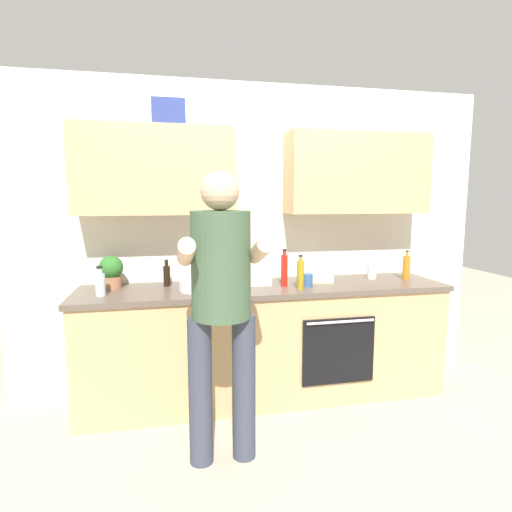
{
  "coord_description": "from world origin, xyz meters",
  "views": [
    {
      "loc": [
        -0.72,
        -3.06,
        1.57
      ],
      "look_at": [
        -0.1,
        -0.1,
        1.15
      ],
      "focal_mm": 28.99,
      "sensor_mm": 36.0,
      "label": 1
    }
  ],
  "objects_px": {
    "person_standing": "(221,295)",
    "cup_coffee": "(372,272)",
    "bottle_oil": "(300,274)",
    "bottle_water": "(100,283)",
    "grocery_bag_rice": "(317,272)",
    "cup_tea": "(307,280)",
    "mixing_bowl": "(196,286)",
    "potted_herb": "(111,271)",
    "bottle_hotsauce": "(284,270)",
    "grocery_bag_produce": "(255,274)",
    "bottle_juice": "(406,267)",
    "bottle_soy": "(167,275)"
  },
  "relations": [
    {
      "from": "person_standing",
      "to": "bottle_water",
      "type": "height_order",
      "value": "person_standing"
    },
    {
      "from": "bottle_oil",
      "to": "grocery_bag_rice",
      "type": "height_order",
      "value": "bottle_oil"
    },
    {
      "from": "bottle_water",
      "to": "potted_herb",
      "type": "distance_m",
      "value": 0.25
    },
    {
      "from": "cup_coffee",
      "to": "mixing_bowl",
      "type": "distance_m",
      "value": 1.49
    },
    {
      "from": "cup_tea",
      "to": "mixing_bowl",
      "type": "bearing_deg",
      "value": 178.77
    },
    {
      "from": "cup_coffee",
      "to": "grocery_bag_produce",
      "type": "relative_size",
      "value": 0.44
    },
    {
      "from": "bottle_juice",
      "to": "cup_tea",
      "type": "distance_m",
      "value": 0.91
    },
    {
      "from": "cup_coffee",
      "to": "bottle_juice",
      "type": "bearing_deg",
      "value": -17.06
    },
    {
      "from": "bottle_oil",
      "to": "bottle_water",
      "type": "xyz_separation_m",
      "value": [
        -1.43,
        0.08,
        -0.02
      ]
    },
    {
      "from": "mixing_bowl",
      "to": "grocery_bag_rice",
      "type": "distance_m",
      "value": 1.02
    },
    {
      "from": "bottle_water",
      "to": "mixing_bowl",
      "type": "height_order",
      "value": "bottle_water"
    },
    {
      "from": "cup_coffee",
      "to": "grocery_bag_produce",
      "type": "xyz_separation_m",
      "value": [
        -1.01,
        -0.0,
        0.03
      ]
    },
    {
      "from": "potted_herb",
      "to": "grocery_bag_rice",
      "type": "relative_size",
      "value": 1.05
    },
    {
      "from": "bottle_juice",
      "to": "bottle_oil",
      "type": "xyz_separation_m",
      "value": [
        -0.99,
        -0.18,
        0.01
      ]
    },
    {
      "from": "cup_tea",
      "to": "mixing_bowl",
      "type": "xyz_separation_m",
      "value": [
        -0.85,
        0.02,
        -0.01
      ]
    },
    {
      "from": "bottle_oil",
      "to": "cup_tea",
      "type": "distance_m",
      "value": 0.14
    },
    {
      "from": "person_standing",
      "to": "bottle_soy",
      "type": "distance_m",
      "value": 0.96
    },
    {
      "from": "cup_coffee",
      "to": "mixing_bowl",
      "type": "relative_size",
      "value": 0.43
    },
    {
      "from": "cup_tea",
      "to": "grocery_bag_produce",
      "type": "height_order",
      "value": "grocery_bag_produce"
    },
    {
      "from": "person_standing",
      "to": "potted_herb",
      "type": "bearing_deg",
      "value": 128.52
    },
    {
      "from": "bottle_hotsauce",
      "to": "bottle_soy",
      "type": "distance_m",
      "value": 0.91
    },
    {
      "from": "bottle_oil",
      "to": "cup_tea",
      "type": "relative_size",
      "value": 2.68
    },
    {
      "from": "person_standing",
      "to": "cup_coffee",
      "type": "bearing_deg",
      "value": 31.51
    },
    {
      "from": "person_standing",
      "to": "grocery_bag_rice",
      "type": "distance_m",
      "value": 1.24
    },
    {
      "from": "bottle_oil",
      "to": "grocery_bag_produce",
      "type": "relative_size",
      "value": 1.06
    },
    {
      "from": "bottle_oil",
      "to": "bottle_water",
      "type": "height_order",
      "value": "bottle_oil"
    },
    {
      "from": "potted_herb",
      "to": "grocery_bag_produce",
      "type": "height_order",
      "value": "potted_herb"
    },
    {
      "from": "bottle_juice",
      "to": "bottle_water",
      "type": "height_order",
      "value": "bottle_juice"
    },
    {
      "from": "person_standing",
      "to": "mixing_bowl",
      "type": "xyz_separation_m",
      "value": [
        -0.1,
        0.69,
        -0.08
      ]
    },
    {
      "from": "person_standing",
      "to": "bottle_oil",
      "type": "distance_m",
      "value": 0.88
    },
    {
      "from": "bottle_hotsauce",
      "to": "cup_tea",
      "type": "distance_m",
      "value": 0.19
    },
    {
      "from": "grocery_bag_produce",
      "to": "cup_tea",
      "type": "bearing_deg",
      "value": -25.3
    },
    {
      "from": "bottle_juice",
      "to": "cup_coffee",
      "type": "relative_size",
      "value": 2.28
    },
    {
      "from": "person_standing",
      "to": "cup_coffee",
      "type": "height_order",
      "value": "person_standing"
    },
    {
      "from": "bottle_juice",
      "to": "bottle_hotsauce",
      "type": "bearing_deg",
      "value": -176.81
    },
    {
      "from": "bottle_soy",
      "to": "potted_herb",
      "type": "bearing_deg",
      "value": -179.48
    },
    {
      "from": "grocery_bag_rice",
      "to": "bottle_hotsauce",
      "type": "bearing_deg",
      "value": -154.92
    },
    {
      "from": "bottle_soy",
      "to": "grocery_bag_produce",
      "type": "distance_m",
      "value": 0.68
    },
    {
      "from": "grocery_bag_rice",
      "to": "grocery_bag_produce",
      "type": "bearing_deg",
      "value": -178.82
    },
    {
      "from": "cup_tea",
      "to": "grocery_bag_rice",
      "type": "distance_m",
      "value": 0.24
    },
    {
      "from": "cup_tea",
      "to": "potted_herb",
      "type": "xyz_separation_m",
      "value": [
        -1.46,
        0.23,
        0.08
      ]
    },
    {
      "from": "bottle_hotsauce",
      "to": "cup_coffee",
      "type": "xyz_separation_m",
      "value": [
        0.81,
        0.14,
        -0.08
      ]
    },
    {
      "from": "bottle_oil",
      "to": "bottle_water",
      "type": "relative_size",
      "value": 1.22
    },
    {
      "from": "bottle_oil",
      "to": "grocery_bag_rice",
      "type": "xyz_separation_m",
      "value": [
        0.24,
        0.27,
        -0.04
      ]
    },
    {
      "from": "bottle_juice",
      "to": "bottle_soy",
      "type": "bearing_deg",
      "value": 175.94
    },
    {
      "from": "bottle_water",
      "to": "grocery_bag_produce",
      "type": "relative_size",
      "value": 0.86
    },
    {
      "from": "potted_herb",
      "to": "bottle_hotsauce",
      "type": "bearing_deg",
      "value": -8.61
    },
    {
      "from": "bottle_water",
      "to": "grocery_bag_rice",
      "type": "distance_m",
      "value": 1.67
    },
    {
      "from": "grocery_bag_rice",
      "to": "bottle_oil",
      "type": "bearing_deg",
      "value": -130.65
    },
    {
      "from": "bottle_hotsauce",
      "to": "grocery_bag_produce",
      "type": "xyz_separation_m",
      "value": [
        -0.2,
        0.14,
        -0.05
      ]
    }
  ]
}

